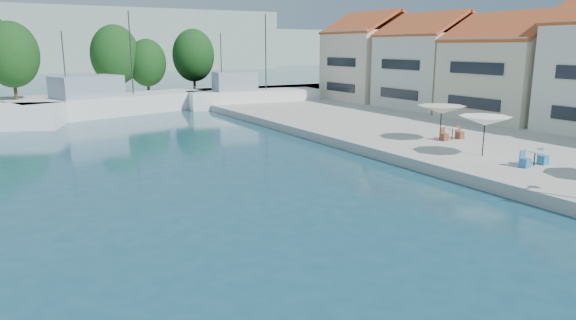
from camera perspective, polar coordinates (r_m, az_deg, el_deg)
quay_right at (r=43.36m, az=24.70°, el=3.21°), size 32.00×92.00×0.60m
quay_far at (r=62.40m, az=-25.03°, el=5.70°), size 90.00×16.00×0.60m
hill_east at (r=182.74m, az=-13.06°, el=12.09°), size 140.00×40.00×12.00m
building_04 at (r=46.33m, az=23.69°, el=9.71°), size 9.00×8.80×9.20m
building_05 at (r=52.24m, az=15.71°, el=10.76°), size 8.40×8.80×9.70m
building_06 at (r=58.94m, az=9.42°, el=11.43°), size 9.00×8.80×10.20m
trawler_03 at (r=52.76m, az=-19.00°, el=5.99°), size 19.62×10.29×10.20m
trawler_04 at (r=56.30m, az=-4.17°, el=7.01°), size 14.63×5.22×10.20m
tree_05 at (r=64.96m, az=-28.39°, el=10.27°), size 5.81×5.81×8.60m
tree_06 at (r=65.21m, az=-18.68°, el=10.99°), size 5.66×5.66×8.38m
tree_07 at (r=65.27m, az=-15.40°, el=10.37°), size 4.56×4.56×6.75m
tree_08 at (r=69.87m, az=-10.46°, el=11.36°), size 5.47×5.47×8.10m
umbrella_white at (r=29.72m, az=21.05°, el=4.08°), size 2.81×2.81×2.19m
umbrella_cream at (r=33.79m, az=16.70°, el=5.38°), size 3.01×3.01×2.22m
cafe_table_02 at (r=28.48m, az=25.69°, el=-0.04°), size 1.82×0.70×0.76m
cafe_table_03 at (r=34.55m, az=17.77°, el=2.63°), size 1.82×0.70×0.76m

